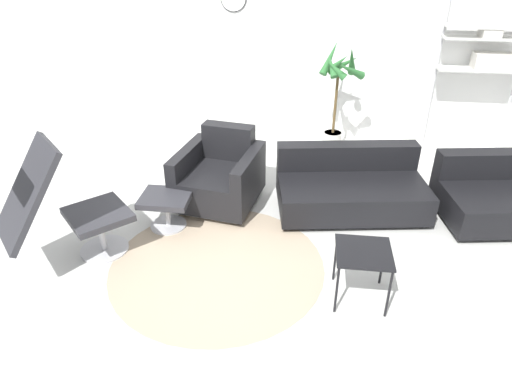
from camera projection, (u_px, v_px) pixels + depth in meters
The scene contains 11 objects.
ground_plane at pixel (229, 260), 4.14m from camera, with size 12.00×12.00×0.00m, color silver.
wall_back at pixel (265, 35), 6.07m from camera, with size 12.00×0.09×2.80m.
round_rug at pixel (217, 265), 4.07m from camera, with size 1.91×1.91×0.01m.
lounge_chair at pixel (42, 196), 3.70m from camera, with size 1.15×1.13×1.25m.
ottoman at pixel (166, 204), 4.49m from camera, with size 0.48×0.41×0.35m.
armchair_red at pixel (220, 178), 4.91m from camera, with size 0.94×0.99×0.78m.
couch_low at pixel (350, 189), 4.82m from camera, with size 1.62×1.07×0.63m.
couch_second at pixel (501, 198), 4.65m from camera, with size 1.32×1.02×0.63m.
side_table at pixel (363, 256), 3.52m from camera, with size 0.43×0.43×0.46m.
potted_plant at pixel (337, 98), 5.79m from camera, with size 0.59×0.61×1.45m.
shelf_unit at pixel (489, 50), 5.60m from camera, with size 1.06×0.28×2.08m.
Camera 1 is at (0.64, -3.24, 2.58)m, focal length 32.00 mm.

